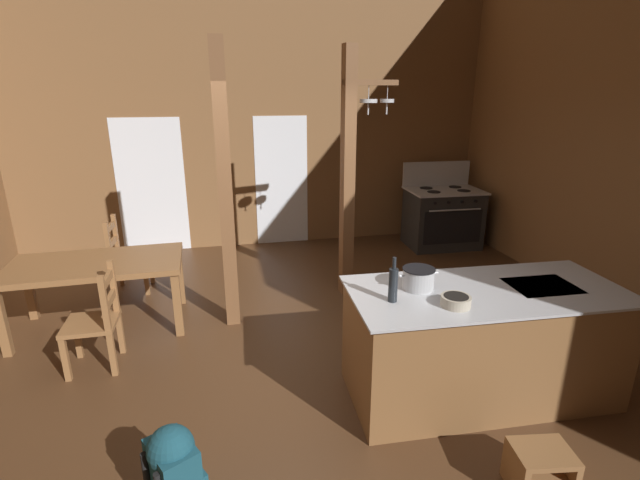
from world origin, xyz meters
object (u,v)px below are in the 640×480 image
object	(u,v)px
mixing_bowl_on_counter	(456,301)
stove_range	(442,217)
kitchen_island	(481,343)
ladderback_chair_by_post	(126,256)
step_stool	(541,466)
bottle_tall_on_counter	(393,284)
ladderback_chair_near_window	(97,321)
backpack	(174,469)
stockpot_on_counter	(418,279)
dining_table	(96,270)

from	to	relation	value
mixing_bowl_on_counter	stove_range	bearing A→B (deg)	63.97
kitchen_island	mixing_bowl_on_counter	xyz separation A→B (m)	(-0.38, -0.21, 0.51)
kitchen_island	ladderback_chair_by_post	size ratio (longest dim) A/B	2.32
step_stool	bottle_tall_on_counter	distance (m)	1.46
ladderback_chair_near_window	step_stool	bearing A→B (deg)	-34.91
backpack	mixing_bowl_on_counter	world-z (taller)	mixing_bowl_on_counter
bottle_tall_on_counter	stove_range	bearing A→B (deg)	58.01
stove_range	ladderback_chair_near_window	size ratio (longest dim) A/B	1.39
backpack	stockpot_on_counter	bearing A→B (deg)	23.36
ladderback_chair_by_post	mixing_bowl_on_counter	bearing A→B (deg)	-47.48
kitchen_island	bottle_tall_on_counter	xyz separation A→B (m)	(-0.80, -0.03, 0.61)
step_stool	backpack	size ratio (longest dim) A/B	0.67
stove_range	stockpot_on_counter	world-z (taller)	stove_range
kitchen_island	dining_table	size ratio (longest dim) A/B	1.27
ladderback_chair_near_window	stockpot_on_counter	bearing A→B (deg)	-20.35
step_stool	stockpot_on_counter	xyz separation A→B (m)	(-0.38, 1.12, 0.84)
ladderback_chair_near_window	backpack	distance (m)	1.93
dining_table	bottle_tall_on_counter	bearing A→B (deg)	-37.76
kitchen_island	ladderback_chair_near_window	size ratio (longest dim) A/B	2.32
backpack	mixing_bowl_on_counter	bearing A→B (deg)	12.86
ladderback_chair_near_window	bottle_tall_on_counter	xyz separation A→B (m)	(2.34, -1.14, 0.62)
ladderback_chair_near_window	ladderback_chair_by_post	xyz separation A→B (m)	(-0.04, 1.74, 0.00)
kitchen_island	mixing_bowl_on_counter	size ratio (longest dim) A/B	10.19
stove_range	step_stool	bearing A→B (deg)	-109.48
dining_table	mixing_bowl_on_counter	size ratio (longest dim) A/B	8.01
dining_table	step_stool	bearing A→B (deg)	-42.48
dining_table	ladderback_chair_near_window	world-z (taller)	ladderback_chair_near_window
backpack	stockpot_on_counter	world-z (taller)	stockpot_on_counter
ladderback_chair_by_post	backpack	size ratio (longest dim) A/B	1.59
stove_range	ladderback_chair_by_post	distance (m)	4.73
step_stool	ladderback_chair_by_post	size ratio (longest dim) A/B	0.42
kitchen_island	backpack	world-z (taller)	kitchen_island
stockpot_on_counter	ladderback_chair_by_post	bearing A→B (deg)	134.45
kitchen_island	backpack	size ratio (longest dim) A/B	3.69
dining_table	backpack	xyz separation A→B (m)	(0.93, -2.55, -0.34)
dining_table	bottle_tall_on_counter	xyz separation A→B (m)	(2.49, -1.93, 0.42)
kitchen_island	step_stool	xyz separation A→B (m)	(-0.14, -0.99, -0.29)
stove_range	bottle_tall_on_counter	size ratio (longest dim) A/B	3.84
step_stool	bottle_tall_on_counter	world-z (taller)	bottle_tall_on_counter
dining_table	backpack	size ratio (longest dim) A/B	2.90
stove_range	dining_table	distance (m)	5.08
stove_range	ladderback_chair_by_post	size ratio (longest dim) A/B	1.39
backpack	stockpot_on_counter	xyz separation A→B (m)	(1.83, 0.79, 0.71)
step_stool	bottle_tall_on_counter	xyz separation A→B (m)	(-0.66, 0.95, 0.90)
backpack	ladderback_chair_near_window	bearing A→B (deg)	113.97
step_stool	dining_table	distance (m)	4.29
backpack	bottle_tall_on_counter	world-z (taller)	bottle_tall_on_counter
kitchen_island	dining_table	world-z (taller)	kitchen_island
ladderback_chair_near_window	mixing_bowl_on_counter	xyz separation A→B (m)	(2.76, -1.31, 0.52)
stockpot_on_counter	backpack	bearing A→B (deg)	-156.64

